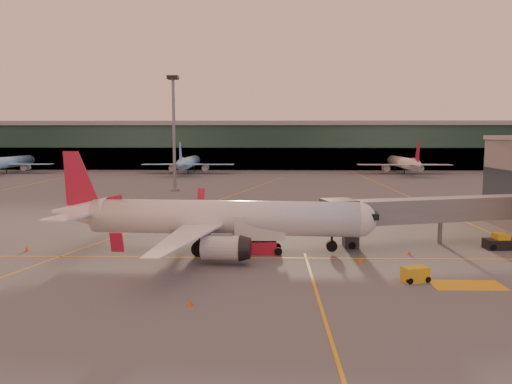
{
  "coord_description": "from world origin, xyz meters",
  "views": [
    {
      "loc": [
        1.04,
        -45.54,
        12.74
      ],
      "look_at": [
        -0.58,
        21.28,
        5.0
      ],
      "focal_mm": 35.0,
      "sensor_mm": 36.0,
      "label": 1
    }
  ],
  "objects_px": {
    "catering_truck": "(260,231)",
    "gpu_cart": "(415,274)",
    "main_airplane": "(212,219)",
    "pushback_tug": "(501,243)"
  },
  "relations": [
    {
      "from": "gpu_cart",
      "to": "pushback_tug",
      "type": "bearing_deg",
      "value": 26.85
    },
    {
      "from": "main_airplane",
      "to": "pushback_tug",
      "type": "relative_size",
      "value": 10.27
    },
    {
      "from": "main_airplane",
      "to": "catering_truck",
      "type": "distance_m",
      "value": 5.45
    },
    {
      "from": "gpu_cart",
      "to": "pushback_tug",
      "type": "relative_size",
      "value": 0.72
    },
    {
      "from": "pushback_tug",
      "to": "main_airplane",
      "type": "bearing_deg",
      "value": -179.68
    },
    {
      "from": "main_airplane",
      "to": "pushback_tug",
      "type": "bearing_deg",
      "value": 7.14
    },
    {
      "from": "catering_truck",
      "to": "main_airplane",
      "type": "bearing_deg",
      "value": 168.17
    },
    {
      "from": "catering_truck",
      "to": "gpu_cart",
      "type": "distance_m",
      "value": 17.12
    },
    {
      "from": "main_airplane",
      "to": "pushback_tug",
      "type": "height_order",
      "value": "main_airplane"
    },
    {
      "from": "main_airplane",
      "to": "pushback_tug",
      "type": "xyz_separation_m",
      "value": [
        32.08,
        1.64,
        -2.82
      ]
    }
  ]
}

